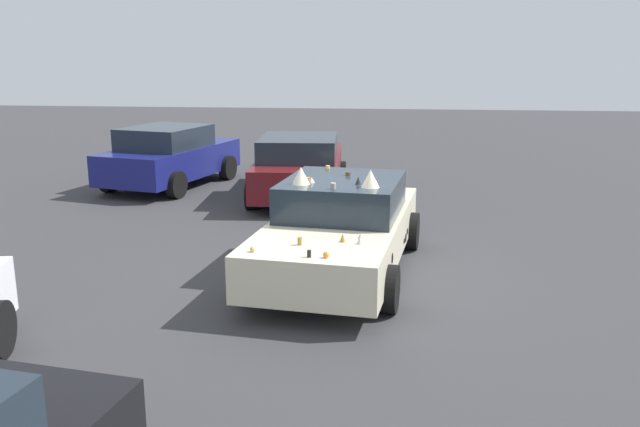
{
  "coord_description": "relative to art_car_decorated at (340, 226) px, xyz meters",
  "views": [
    {
      "loc": [
        -9.6,
        -0.78,
        3.25
      ],
      "look_at": [
        0.0,
        0.3,
        0.9
      ],
      "focal_mm": 37.31,
      "sensor_mm": 36.0,
      "label": 1
    }
  ],
  "objects": [
    {
      "name": "parked_sedan_row_back_center",
      "position": [
        5.2,
        1.36,
        0.02
      ],
      "size": [
        4.55,
        2.28,
        1.43
      ],
      "rotation": [
        0.0,
        0.0,
        0.06
      ],
      "color": "#5B1419",
      "rests_on": "ground"
    },
    {
      "name": "parked_sedan_near_right",
      "position": [
        6.11,
        4.74,
        0.06
      ],
      "size": [
        4.29,
        2.74,
        1.49
      ],
      "rotation": [
        0.0,
        0.0,
        -0.24
      ],
      "color": "navy",
      "rests_on": "ground"
    },
    {
      "name": "art_car_decorated",
      "position": [
        0.0,
        0.0,
        0.0
      ],
      "size": [
        4.87,
        2.51,
        1.65
      ],
      "rotation": [
        0.0,
        0.0,
        3.02
      ],
      "color": "beige",
      "rests_on": "ground"
    },
    {
      "name": "ground_plane",
      "position": [
        -0.04,
        0.01,
        -0.7
      ],
      "size": [
        60.0,
        60.0,
        0.0
      ],
      "primitive_type": "plane",
      "color": "#38383A"
    }
  ]
}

